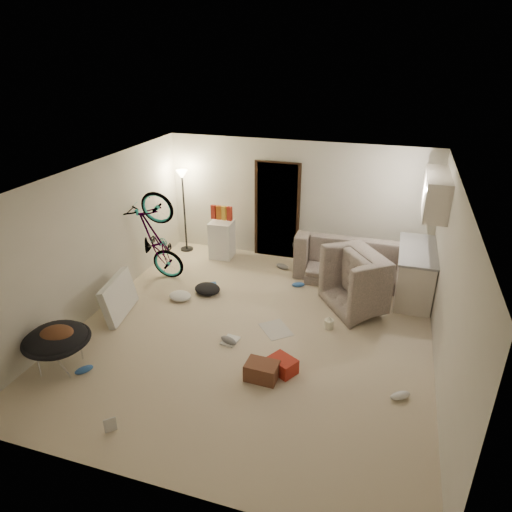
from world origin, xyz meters
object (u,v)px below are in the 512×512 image
(mini_fridge, at_px, (222,239))
(juicer, at_px, (329,323))
(sofa, at_px, (353,261))
(tv_box, at_px, (119,297))
(kitchen_counter, at_px, (414,274))
(drink_case_b, at_px, (283,365))
(drink_case_a, at_px, (262,371))
(saucer_chair, at_px, (58,345))
(armchair, at_px, (373,285))
(floor_lamp, at_px, (183,194))
(bicycle, at_px, (157,256))

(mini_fridge, relative_size, juicer, 3.64)
(sofa, relative_size, tv_box, 2.23)
(kitchen_counter, relative_size, drink_case_b, 4.01)
(mini_fridge, bearing_deg, drink_case_a, -64.46)
(saucer_chair, height_order, drink_case_a, saucer_chair)
(juicer, bearing_deg, tv_box, -169.64)
(mini_fridge, height_order, juicer, mini_fridge)
(armchair, distance_m, drink_case_a, 2.80)
(tv_box, xyz_separation_m, drink_case_b, (3.01, -0.65, -0.22))
(kitchen_counter, height_order, juicer, kitchen_counter)
(drink_case_b, distance_m, juicer, 1.36)
(floor_lamp, xyz_separation_m, drink_case_b, (3.11, -3.47, -1.20))
(saucer_chair, height_order, drink_case_b, saucer_chair)
(kitchen_counter, relative_size, mini_fridge, 1.88)
(drink_case_a, bearing_deg, sofa, 79.14)
(bicycle, distance_m, tv_box, 1.36)
(kitchen_counter, relative_size, tv_box, 1.50)
(floor_lamp, height_order, saucer_chair, floor_lamp)
(kitchen_counter, height_order, armchair, kitchen_counter)
(drink_case_b, relative_size, juicer, 1.70)
(tv_box, distance_m, drink_case_b, 3.09)
(drink_case_a, relative_size, drink_case_b, 1.17)
(mini_fridge, distance_m, saucer_chair, 4.30)
(armchair, height_order, drink_case_a, armchair)
(drink_case_b, bearing_deg, tv_box, -162.69)
(saucer_chair, bearing_deg, floor_lamp, 91.32)
(mini_fridge, bearing_deg, drink_case_b, -59.97)
(floor_lamp, distance_m, saucer_chair, 4.42)
(mini_fridge, relative_size, drink_case_b, 2.14)
(floor_lamp, xyz_separation_m, sofa, (3.70, -0.20, -0.98))
(sofa, height_order, drink_case_b, sofa)
(kitchen_counter, xyz_separation_m, saucer_chair, (-4.73, -3.67, -0.05))
(tv_box, bearing_deg, floor_lamp, 82.72)
(sofa, bearing_deg, juicer, 84.36)
(tv_box, height_order, juicer, tv_box)
(armchair, bearing_deg, floor_lamp, 38.10)
(kitchen_counter, relative_size, juicer, 6.83)
(sofa, bearing_deg, bicycle, 18.03)
(armchair, xyz_separation_m, drink_case_a, (-1.28, -2.47, -0.26))
(armchair, xyz_separation_m, juicer, (-0.60, -0.96, -0.30))
(mini_fridge, bearing_deg, bicycle, -123.39)
(floor_lamp, relative_size, armchair, 1.53)
(armchair, height_order, saucer_chair, armchair)
(bicycle, distance_m, drink_case_b, 3.64)
(mini_fridge, relative_size, saucer_chair, 0.87)
(sofa, relative_size, armchair, 1.88)
(juicer, bearing_deg, sofa, 85.81)
(sofa, relative_size, juicer, 10.17)
(kitchen_counter, xyz_separation_m, armchair, (-0.67, -0.58, -0.05))
(kitchen_counter, relative_size, bicycle, 0.80)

